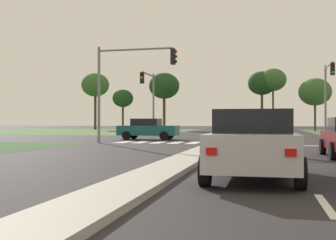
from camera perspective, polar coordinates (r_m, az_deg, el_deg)
ground_plane at (r=31.38m, az=8.35°, el=-2.67°), size 200.00×200.00×0.00m
grass_verge_far_left at (r=62.42m, az=-13.68°, el=-1.46°), size 35.00×35.00×0.01m
median_island_near at (r=12.57m, az=1.21°, el=-5.99°), size 1.20×22.00×0.14m
median_island_far at (r=56.32m, az=10.44°, el=-1.53°), size 1.20×36.00×0.14m
lane_dash_near at (r=7.21m, az=20.63°, el=-10.80°), size 0.14×2.00×0.01m
lane_dash_second at (r=13.12m, az=17.15°, el=-6.02°), size 0.14×2.00×0.01m
lane_dash_third at (r=19.09m, az=15.86°, el=-4.21°), size 0.14×2.00×0.01m
lane_dash_fourth at (r=25.07m, az=15.19°, el=-3.27°), size 0.14×2.00×0.01m
lane_dash_fifth at (r=31.06m, az=14.78°, el=-2.68°), size 0.14×2.00×0.01m
stop_bar_near at (r=24.31m, az=15.96°, el=-3.36°), size 6.40×0.50×0.01m
crosswalk_bar_near at (r=27.58m, az=-5.95°, el=-3.00°), size 0.70×2.80×0.01m
crosswalk_bar_second at (r=27.22m, az=-3.66°, el=-3.04°), size 0.70×2.80×0.01m
crosswalk_bar_third at (r=26.92m, az=-1.31°, el=-3.07°), size 0.70×2.80×0.01m
crosswalk_bar_fourth at (r=26.65m, az=1.09°, el=-3.10°), size 0.70×2.80×0.01m
crosswalk_bar_fifth at (r=26.44m, az=3.53°, el=-3.12°), size 0.70×2.80×0.01m
crosswalk_bar_sixth at (r=26.27m, az=6.01°, el=-3.13°), size 0.70×2.80×0.01m
crosswalk_bar_seventh at (r=26.16m, az=8.51°, el=-3.15°), size 0.70×2.80×0.01m
crosswalk_bar_eighth at (r=26.09m, az=11.04°, el=-3.15°), size 0.70×2.80×0.01m
car_silver_third at (r=9.87m, az=11.52°, el=-3.22°), size 2.09×4.15×1.60m
car_teal_fourth at (r=31.36m, az=-2.75°, el=-1.21°), size 4.48×1.97×1.57m
traffic_signal_far_right at (r=36.89m, az=20.91°, el=4.20°), size 0.32×4.18×6.16m
traffic_signal_far_left at (r=37.92m, az=-2.54°, el=3.75°), size 0.32×4.07×5.84m
traffic_signal_near_left at (r=26.18m, az=-5.72°, el=5.98°), size 5.12×0.32×6.04m
pedestrian_at_median at (r=43.36m, az=9.83°, el=-0.36°), size 0.34×0.34×1.81m
treeline_near at (r=73.68m, az=-9.86°, el=4.69°), size 4.76×4.76×9.75m
treeline_second at (r=67.45m, az=-6.15°, el=2.91°), size 3.32×3.32×6.50m
treeline_third at (r=66.98m, az=-0.52°, el=4.63°), size 4.86×4.86×9.14m
treeline_fourth at (r=67.52m, az=14.09°, el=5.29°), size 4.11×4.11×9.63m
treeline_fifth at (r=67.85m, az=12.65°, el=4.87°), size 4.39×4.39×9.30m
treeline_sixth at (r=63.95m, az=19.35°, el=3.61°), size 4.63×4.63×7.60m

